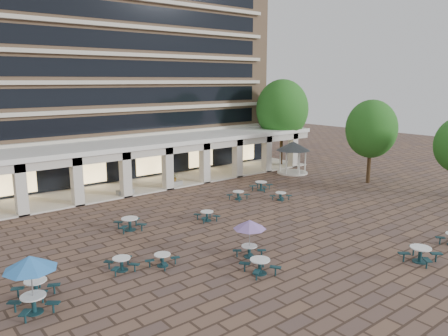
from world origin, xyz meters
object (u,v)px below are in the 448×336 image
(picnic_table_1, at_px, (260,265))
(planter_right, at_px, (174,181))
(planter_left, at_px, (125,189))
(picnic_table_0, at_px, (162,259))
(gazebo, at_px, (293,150))

(picnic_table_1, distance_m, planter_right, 20.10)
(picnic_table_1, bearing_deg, planter_left, 95.65)
(picnic_table_0, xyz_separation_m, picnic_table_1, (3.44, -4.03, 0.07))
(picnic_table_0, bearing_deg, picnic_table_1, -72.82)
(picnic_table_1, xyz_separation_m, planter_left, (1.71, 18.91, 0.08))
(planter_left, height_order, planter_right, planter_left)
(picnic_table_1, relative_size, planter_left, 1.33)
(planter_left, bearing_deg, gazebo, -9.15)
(gazebo, xyz_separation_m, planter_left, (-18.27, 2.94, -2.03))
(picnic_table_0, relative_size, gazebo, 0.50)
(picnic_table_1, bearing_deg, planter_right, 81.00)
(picnic_table_1, height_order, planter_left, planter_left)
(picnic_table_1, height_order, gazebo, gazebo)
(picnic_table_0, xyz_separation_m, gazebo, (23.43, 11.94, 2.18))
(picnic_table_0, height_order, planter_right, planter_right)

